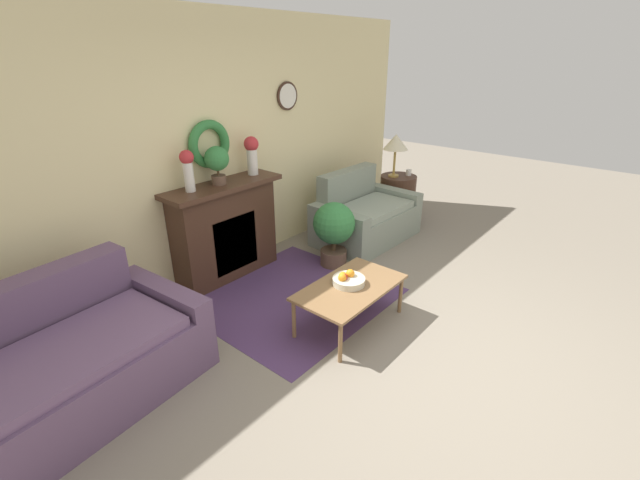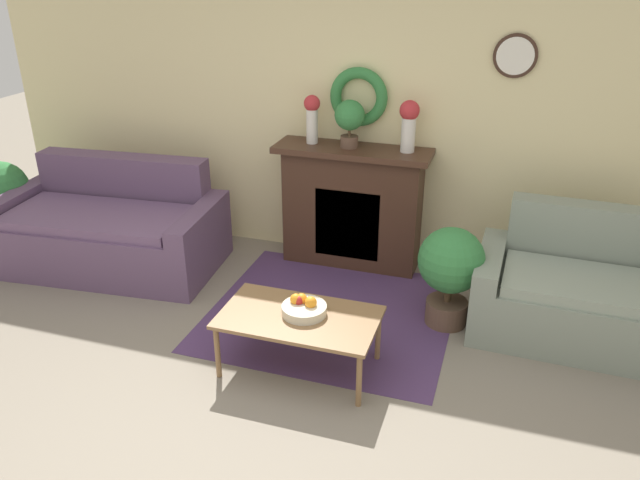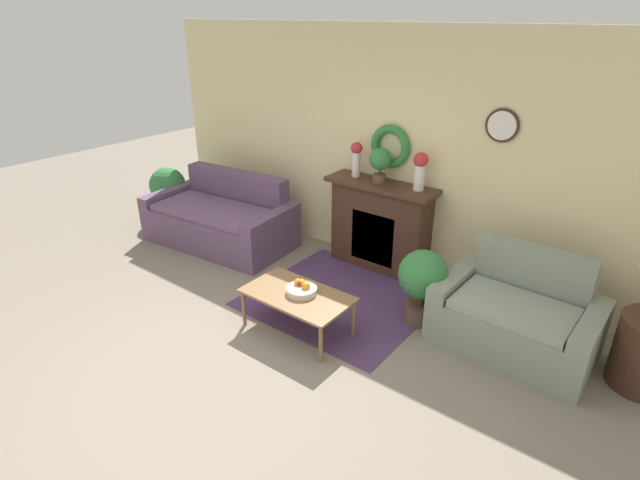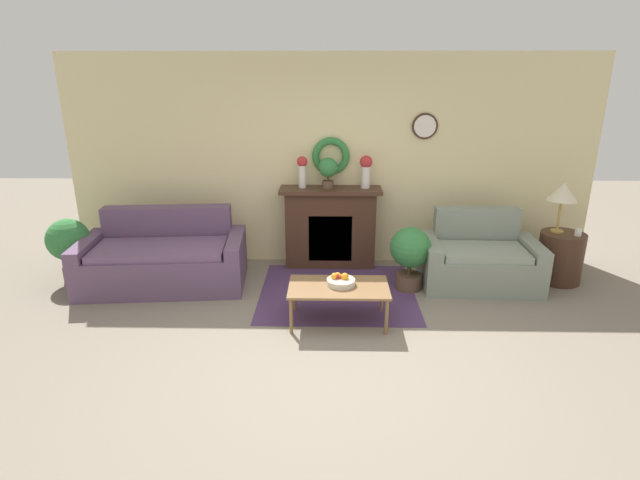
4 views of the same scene
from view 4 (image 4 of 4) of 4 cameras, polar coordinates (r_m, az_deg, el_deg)
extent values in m
plane|color=gray|center=(4.52, 0.98, -14.34)|extent=(16.00, 16.00, 0.00)
cube|color=#4C335B|center=(5.90, 2.00, -5.96)|extent=(1.80, 1.68, 0.01)
cube|color=beige|center=(6.54, 1.16, 8.91)|extent=(6.80, 0.06, 2.70)
cylinder|color=#382319|center=(6.54, 11.90, 12.61)|extent=(0.32, 0.02, 0.32)
cylinder|color=white|center=(6.53, 11.92, 12.60)|extent=(0.27, 0.01, 0.27)
torus|color=#337A3D|center=(6.45, 1.24, 9.55)|extent=(0.48, 0.09, 0.48)
cube|color=#42281C|center=(6.55, 1.19, 1.28)|extent=(1.16, 0.34, 1.01)
cube|color=black|center=(6.42, 1.18, 0.16)|extent=(0.56, 0.02, 0.60)
cube|color=orange|center=(6.44, 1.17, -0.49)|extent=(0.44, 0.01, 0.33)
cube|color=#42281C|center=(6.37, 1.22, 5.71)|extent=(1.30, 0.41, 0.05)
cube|color=#604766|center=(6.20, -17.58, -3.36)|extent=(1.63, 0.91, 0.45)
cube|color=#604766|center=(6.58, -16.81, -0.02)|extent=(1.58, 0.36, 0.88)
cube|color=#604766|center=(6.54, -24.83, -2.46)|extent=(0.26, 1.00, 0.59)
cube|color=#604766|center=(6.13, -9.52, -2.27)|extent=(0.26, 1.00, 0.59)
cube|color=#6A4E70|center=(6.11, -17.82, -1.04)|extent=(1.56, 0.84, 0.08)
cube|color=gray|center=(6.23, 17.90, -3.45)|extent=(1.04, 0.70, 0.42)
cube|color=gray|center=(6.54, 17.20, -0.17)|extent=(1.03, 0.22, 0.88)
cube|color=gray|center=(6.17, 12.41, -2.50)|extent=(0.20, 0.86, 0.56)
cube|color=gray|center=(6.47, 22.86, -2.55)|extent=(0.20, 0.86, 0.56)
cube|color=gray|center=(6.15, 18.13, -1.30)|extent=(1.00, 0.64, 0.08)
cube|color=olive|center=(5.08, 2.15, -5.42)|extent=(1.02, 0.58, 0.03)
cylinder|color=olive|center=(4.96, -3.32, -8.66)|extent=(0.04, 0.04, 0.37)
cylinder|color=olive|center=(4.98, 7.62, -8.71)|extent=(0.04, 0.04, 0.37)
cylinder|color=olive|center=(5.41, -2.91, -6.21)|extent=(0.04, 0.04, 0.37)
cylinder|color=olive|center=(5.42, 7.06, -6.26)|extent=(0.04, 0.04, 0.37)
cylinder|color=beige|center=(5.10, 2.40, -4.82)|extent=(0.29, 0.29, 0.06)
sphere|color=#B2231E|center=(5.10, 1.91, -4.23)|extent=(0.07, 0.07, 0.07)
sphere|color=orange|center=(5.09, 2.86, -4.22)|extent=(0.08, 0.08, 0.08)
sphere|color=orange|center=(5.10, 1.67, -4.18)|extent=(0.08, 0.08, 0.08)
sphere|color=orange|center=(5.12, 2.04, -4.11)|extent=(0.07, 0.07, 0.07)
cylinder|color=#42281C|center=(6.77, 25.74, -1.79)|extent=(0.53, 0.53, 0.62)
cylinder|color=#B28E42|center=(6.69, 25.44, 0.93)|extent=(0.15, 0.15, 0.02)
cylinder|color=#B28E42|center=(6.64, 25.67, 2.55)|extent=(0.03, 0.03, 0.37)
cone|color=beige|center=(6.57, 26.03, 4.99)|extent=(0.35, 0.35, 0.21)
cylinder|color=silver|center=(6.64, 27.41, 0.80)|extent=(0.08, 0.08, 0.09)
cylinder|color=silver|center=(6.38, -2.03, 7.25)|extent=(0.10, 0.10, 0.28)
sphere|color=#B72D33|center=(6.35, -2.05, 8.94)|extent=(0.13, 0.13, 0.13)
cylinder|color=silver|center=(6.39, 5.24, 7.16)|extent=(0.11, 0.11, 0.27)
sphere|color=#B72D33|center=(6.35, 5.29, 8.89)|extent=(0.16, 0.16, 0.16)
cylinder|color=brown|center=(6.37, 0.92, 6.37)|extent=(0.14, 0.14, 0.09)
cylinder|color=#4C3823|center=(6.36, 0.92, 7.08)|extent=(0.02, 0.02, 0.07)
sphere|color=#337A3D|center=(6.33, 0.93, 8.30)|extent=(0.24, 0.24, 0.24)
cylinder|color=brown|center=(6.89, -26.30, -3.47)|extent=(0.24, 0.24, 0.18)
cylinder|color=#4C3823|center=(6.84, -26.49, -2.22)|extent=(0.04, 0.04, 0.14)
sphere|color=#337A3D|center=(6.75, -26.84, 0.05)|extent=(0.51, 0.51, 0.51)
cylinder|color=brown|center=(6.06, 10.07, -4.65)|extent=(0.31, 0.31, 0.18)
cylinder|color=#4C3823|center=(6.00, 10.15, -3.27)|extent=(0.05, 0.05, 0.13)
sphere|color=#337A3D|center=(5.90, 10.30, -0.84)|extent=(0.48, 0.48, 0.48)
camera|label=1|loc=(3.78, -43.21, 11.42)|focal=24.00mm
camera|label=2|loc=(1.92, 44.57, 15.46)|focal=35.00mm
camera|label=3|loc=(3.16, 63.84, 14.86)|focal=28.00mm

